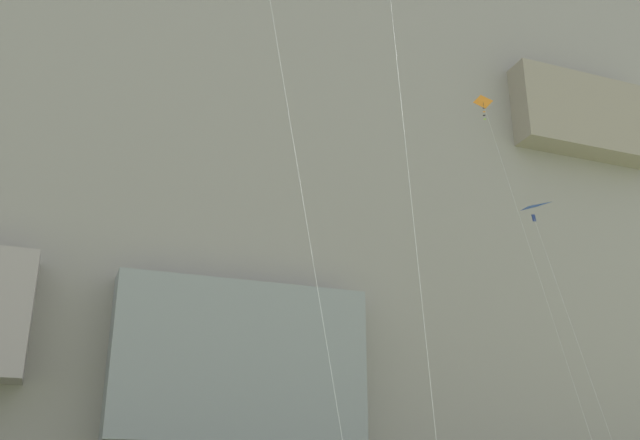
# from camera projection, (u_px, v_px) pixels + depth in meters

# --- Properties ---
(cliff_face) EXTENTS (180.00, 23.86, 73.88)m
(cliff_face) POSITION_uv_depth(u_px,v_px,m) (219.00, 78.00, 63.61)
(cliff_face) COLOR gray
(cliff_face) RESTS_ON ground
(kite_diamond_low_left) EXTENTS (3.52, 5.19, 28.73)m
(kite_diamond_low_left) POSITION_uv_depth(u_px,v_px,m) (494.00, 135.00, 48.95)
(kite_diamond_low_left) COLOR orange
(kite_diamond_low_left) RESTS_ON ground
(kite_delta_front_field) EXTENTS (2.09, 6.37, 20.51)m
(kite_delta_front_field) POSITION_uv_depth(u_px,v_px,m) (531.00, 218.00, 49.03)
(kite_delta_front_field) COLOR blue
(kite_delta_front_field) RESTS_ON ground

